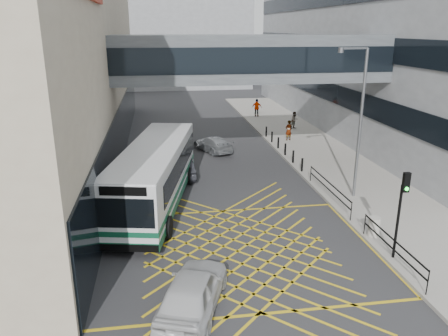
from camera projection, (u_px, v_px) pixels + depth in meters
name	position (u px, v px, depth m)	size (l,w,h in m)	color
ground	(238.00, 251.00, 19.29)	(120.00, 120.00, 0.00)	#333335
building_right	(437.00, 21.00, 42.25)	(24.09, 44.00, 20.00)	gray
building_far	(162.00, 30.00, 72.70)	(28.00, 16.00, 18.00)	gray
skybridge	(251.00, 58.00, 28.71)	(20.00, 4.10, 3.00)	#50555A
pavement	(315.00, 151.00, 34.67)	(6.00, 54.00, 0.16)	#9B968D
box_junction	(238.00, 251.00, 19.29)	(12.00, 9.00, 0.01)	gold
bus	(155.00, 173.00, 23.90)	(5.19, 12.40, 3.39)	white
car_white	(193.00, 290.00, 15.07)	(2.00, 4.89, 1.56)	silver
car_dark	(181.00, 167.00, 28.77)	(1.61, 4.10, 1.28)	black
car_silver	(213.00, 144.00, 34.68)	(1.73, 4.09, 1.27)	#92969A
traffic_light	(402.00, 203.00, 17.61)	(0.27, 0.44, 3.85)	black
street_lamp	(358.00, 115.00, 23.72)	(1.88, 0.63, 8.31)	slate
litter_bin	(374.00, 227.00, 20.25)	(0.53, 0.53, 0.92)	#ADA89E
kerb_railings	(353.00, 209.00, 21.58)	(0.05, 12.54, 1.00)	black
bollards	(282.00, 146.00, 34.11)	(0.14, 10.14, 0.90)	black
pedestrian_a	(289.00, 130.00, 37.44)	(0.69, 0.49, 1.73)	gray
pedestrian_b	(295.00, 120.00, 41.80)	(0.80, 0.46, 1.63)	gray
pedestrian_c	(257.00, 108.00, 47.46)	(1.12, 0.54, 1.90)	gray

